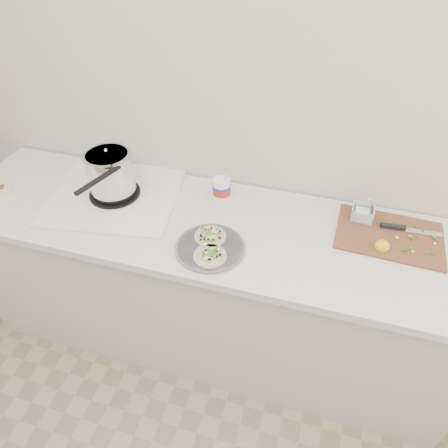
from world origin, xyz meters
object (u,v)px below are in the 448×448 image
(tub, at_px, (222,187))
(cutboard, at_px, (388,232))
(stove, at_px, (112,181))
(taco_plate, at_px, (210,246))

(tub, distance_m, cutboard, 0.76)
(cutboard, bearing_deg, tub, 178.67)
(stove, distance_m, tub, 0.51)
(stove, height_order, tub, stove)
(taco_plate, height_order, cutboard, cutboard)
(tub, relative_size, cutboard, 0.43)
(stove, xyz_separation_m, tub, (0.49, 0.14, -0.03))
(stove, height_order, cutboard, stove)
(stove, xyz_separation_m, cutboard, (1.25, 0.08, -0.08))
(taco_plate, distance_m, tub, 0.36)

